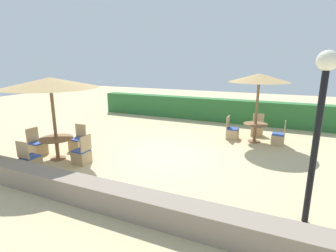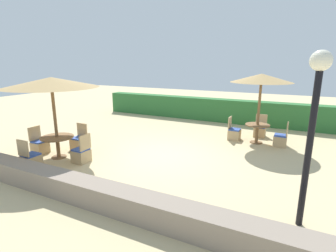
{
  "view_description": "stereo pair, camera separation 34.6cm",
  "coord_description": "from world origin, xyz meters",
  "px_view_note": "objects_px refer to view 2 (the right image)",
  "views": [
    {
      "loc": [
        3.72,
        -7.58,
        3.13
      ],
      "look_at": [
        0.0,
        0.6,
        0.9
      ],
      "focal_mm": 28.0,
      "sensor_mm": 36.0,
      "label": 1
    },
    {
      "loc": [
        4.03,
        -7.43,
        3.13
      ],
      "look_at": [
        0.0,
        0.6,
        0.9
      ],
      "focal_mm": 28.0,
      "sensor_mm": 36.0,
      "label": 2
    }
  ],
  "objects_px": {
    "parasol_back_right": "(261,79)",
    "round_table_back_right": "(257,129)",
    "parasol_front_left": "(51,83)",
    "patio_chair_front_left_south": "(31,160)",
    "patio_chair_back_right_west": "(234,133)",
    "patio_chair_front_left_east": "(82,154)",
    "patio_chair_front_left_west": "(40,146)",
    "round_table_front_left": "(57,141)",
    "patio_chair_front_left_north": "(79,142)",
    "patio_chair_back_right_east": "(281,140)",
    "patio_chair_back_right_north": "(260,130)",
    "lamp_post": "(315,107)"
  },
  "relations": [
    {
      "from": "parasol_front_left",
      "to": "round_table_front_left",
      "type": "distance_m",
      "value": 1.91
    },
    {
      "from": "patio_chair_back_right_east",
      "to": "parasol_front_left",
      "type": "height_order",
      "value": "parasol_front_left"
    },
    {
      "from": "patio_chair_back_right_east",
      "to": "patio_chair_front_left_east",
      "type": "relative_size",
      "value": 1.0
    },
    {
      "from": "parasol_back_right",
      "to": "patio_chair_front_left_east",
      "type": "xyz_separation_m",
      "value": [
        -4.64,
        -4.62,
        -2.24
      ]
    },
    {
      "from": "patio_chair_front_left_west",
      "to": "patio_chair_front_left_north",
      "type": "relative_size",
      "value": 1.0
    },
    {
      "from": "patio_chair_back_right_north",
      "to": "round_table_front_left",
      "type": "distance_m",
      "value": 7.98
    },
    {
      "from": "round_table_front_left",
      "to": "patio_chair_front_left_west",
      "type": "xyz_separation_m",
      "value": [
        -0.94,
        0.02,
        -0.3
      ]
    },
    {
      "from": "round_table_back_right",
      "to": "patio_chair_front_left_north",
      "type": "relative_size",
      "value": 0.99
    },
    {
      "from": "round_table_back_right",
      "to": "parasol_front_left",
      "type": "relative_size",
      "value": 0.32
    },
    {
      "from": "parasol_front_left",
      "to": "patio_chair_front_left_south",
      "type": "distance_m",
      "value": 2.44
    },
    {
      "from": "patio_chair_front_left_south",
      "to": "patio_chair_front_left_north",
      "type": "bearing_deg",
      "value": 90.79
    },
    {
      "from": "patio_chair_back_right_north",
      "to": "parasol_front_left",
      "type": "relative_size",
      "value": 0.32
    },
    {
      "from": "patio_chair_front_left_west",
      "to": "patio_chair_front_left_north",
      "type": "distance_m",
      "value": 1.31
    },
    {
      "from": "parasol_front_left",
      "to": "patio_chair_front_left_north",
      "type": "height_order",
      "value": "parasol_front_left"
    },
    {
      "from": "lamp_post",
      "to": "patio_chair_front_left_south",
      "type": "height_order",
      "value": "lamp_post"
    },
    {
      "from": "patio_chair_back_right_west",
      "to": "patio_chair_front_left_east",
      "type": "xyz_separation_m",
      "value": [
        -3.74,
        -4.68,
        0.0
      ]
    },
    {
      "from": "round_table_front_left",
      "to": "patio_chair_front_left_south",
      "type": "bearing_deg",
      "value": -89.3
    },
    {
      "from": "lamp_post",
      "to": "patio_chair_front_left_south",
      "type": "xyz_separation_m",
      "value": [
        -7.22,
        -0.51,
        -2.09
      ]
    },
    {
      "from": "round_table_back_right",
      "to": "patio_chair_back_right_east",
      "type": "height_order",
      "value": "patio_chair_back_right_east"
    },
    {
      "from": "patio_chair_back_right_east",
      "to": "lamp_post",
      "type": "bearing_deg",
      "value": -172.1
    },
    {
      "from": "patio_chair_front_left_west",
      "to": "patio_chair_front_left_east",
      "type": "xyz_separation_m",
      "value": [
        1.95,
        0.0,
        0.0
      ]
    },
    {
      "from": "round_table_front_left",
      "to": "patio_chair_front_left_east",
      "type": "distance_m",
      "value": 1.05
    },
    {
      "from": "parasol_front_left",
      "to": "patio_chair_front_left_south",
      "type": "xyz_separation_m",
      "value": [
        0.01,
        -1.03,
        -2.22
      ]
    },
    {
      "from": "parasol_back_right",
      "to": "patio_chair_front_left_north",
      "type": "relative_size",
      "value": 2.88
    },
    {
      "from": "parasol_back_right",
      "to": "patio_chair_front_left_south",
      "type": "distance_m",
      "value": 8.3
    },
    {
      "from": "patio_chair_front_left_west",
      "to": "round_table_front_left",
      "type": "bearing_deg",
      "value": 88.79
    },
    {
      "from": "patio_chair_front_left_west",
      "to": "patio_chair_front_left_east",
      "type": "distance_m",
      "value": 1.95
    },
    {
      "from": "patio_chair_back_right_east",
      "to": "patio_chair_back_right_north",
      "type": "bearing_deg",
      "value": 40.73
    },
    {
      "from": "parasol_back_right",
      "to": "round_table_back_right",
      "type": "distance_m",
      "value": 1.95
    },
    {
      "from": "parasol_back_right",
      "to": "patio_chair_front_left_east",
      "type": "distance_m",
      "value": 6.92
    },
    {
      "from": "round_table_front_left",
      "to": "patio_chair_front_left_south",
      "type": "height_order",
      "value": "patio_chair_front_left_south"
    },
    {
      "from": "parasol_front_left",
      "to": "patio_chair_back_right_north",
      "type": "bearing_deg",
      "value": 44.95
    },
    {
      "from": "parasol_front_left",
      "to": "round_table_back_right",
      "type": "bearing_deg",
      "value": 39.41
    },
    {
      "from": "parasol_back_right",
      "to": "round_table_front_left",
      "type": "bearing_deg",
      "value": -140.59
    },
    {
      "from": "patio_chair_back_right_east",
      "to": "patio_chair_back_right_west",
      "type": "xyz_separation_m",
      "value": [
        -1.78,
        0.1,
        0.0
      ]
    },
    {
      "from": "patio_chair_back_right_north",
      "to": "patio_chair_front_left_west",
      "type": "xyz_separation_m",
      "value": [
        -6.58,
        -5.61,
        0.0
      ]
    },
    {
      "from": "patio_chair_back_right_north",
      "to": "round_table_front_left",
      "type": "bearing_deg",
      "value": 44.95
    },
    {
      "from": "patio_chair_front_left_north",
      "to": "patio_chair_front_left_south",
      "type": "relative_size",
      "value": 1.0
    },
    {
      "from": "lamp_post",
      "to": "round_table_front_left",
      "type": "xyz_separation_m",
      "value": [
        -7.24,
        0.52,
        -1.79
      ]
    },
    {
      "from": "round_table_back_right",
      "to": "lamp_post",
      "type": "bearing_deg",
      "value": -72.91
    },
    {
      "from": "lamp_post",
      "to": "round_table_back_right",
      "type": "distance_m",
      "value": 5.69
    },
    {
      "from": "lamp_post",
      "to": "patio_chair_back_right_north",
      "type": "height_order",
      "value": "lamp_post"
    },
    {
      "from": "round_table_back_right",
      "to": "patio_chair_back_right_north",
      "type": "height_order",
      "value": "patio_chair_back_right_north"
    },
    {
      "from": "patio_chair_front_left_north",
      "to": "parasol_back_right",
      "type": "bearing_deg",
      "value": -146.88
    },
    {
      "from": "round_table_back_right",
      "to": "patio_chair_front_left_north",
      "type": "bearing_deg",
      "value": -146.88
    },
    {
      "from": "round_table_back_right",
      "to": "patio_chair_front_left_south",
      "type": "bearing_deg",
      "value": -134.85
    },
    {
      "from": "parasol_back_right",
      "to": "patio_chair_front_left_south",
      "type": "height_order",
      "value": "parasol_back_right"
    },
    {
      "from": "patio_chair_back_right_west",
      "to": "patio_chair_front_left_east",
      "type": "height_order",
      "value": "same"
    },
    {
      "from": "patio_chair_back_right_east",
      "to": "patio_chair_back_right_west",
      "type": "relative_size",
      "value": 1.0
    },
    {
      "from": "parasol_back_right",
      "to": "parasol_front_left",
      "type": "distance_m",
      "value": 7.31
    }
  ]
}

